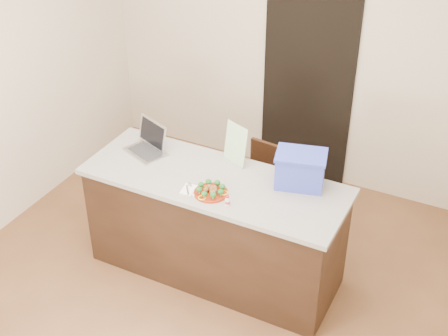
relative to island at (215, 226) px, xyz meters
The scene contains 16 objects.
ground 0.53m from the island, 90.00° to the right, with size 4.00×4.00×0.00m, color brown.
room_shell 1.18m from the island, 90.00° to the right, with size 4.00×4.00×4.00m.
doorway 1.81m from the island, 86.69° to the left, with size 0.90×0.02×2.00m, color black.
island is the anchor object (origin of this frame).
plate 0.51m from the island, 69.74° to the right, with size 0.25×0.25×0.02m.
meatballs 0.53m from the island, 69.17° to the right, with size 0.10×0.10×0.04m.
broccoli 0.54m from the island, 69.74° to the right, with size 0.22×0.22×0.04m.
pepper_rings 0.51m from the island, 69.74° to the right, with size 0.23×0.22×0.01m.
napkin 0.51m from the island, 111.76° to the right, with size 0.14×0.14×0.01m, color white.
fork 0.52m from the island, 117.39° to the right, with size 0.08×0.15×0.00m.
knife 0.52m from the island, 103.34° to the right, with size 0.02×0.19×0.01m.
yogurt_bottle 0.60m from the island, 46.51° to the right, with size 0.04×0.04×0.08m.
laptop 0.87m from the island, 168.29° to the left, with size 0.39×0.37×0.23m.
leaflet 0.69m from the island, 82.90° to the left, with size 0.23×0.00×0.33m, color white.
blue_box 0.88m from the island, 20.55° to the left, with size 0.43×0.35×0.27m.
chair 0.74m from the island, 81.43° to the left, with size 0.41×0.41×0.83m.
Camera 1 is at (1.85, -3.23, 3.57)m, focal length 50.00 mm.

